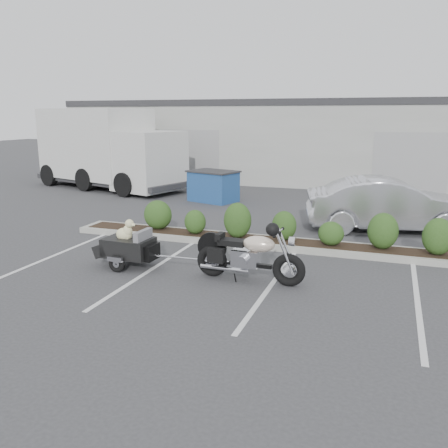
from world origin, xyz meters
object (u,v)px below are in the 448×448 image
(pet_trailer, at_px, (128,246))
(dumpster, at_px, (213,186))
(motorcycle, at_px, (249,256))
(sedan, at_px, (389,205))
(delivery_truck, at_px, (108,150))

(pet_trailer, xyz_separation_m, dumpster, (-1.10, 8.25, 0.14))
(pet_trailer, relative_size, dumpster, 0.87)
(motorcycle, relative_size, sedan, 0.49)
(pet_trailer, bearing_deg, delivery_truck, 126.64)
(motorcycle, xyz_separation_m, sedan, (2.60, 5.44, 0.24))
(motorcycle, xyz_separation_m, pet_trailer, (-2.78, 0.02, -0.07))
(pet_trailer, xyz_separation_m, sedan, (5.38, 5.42, 0.31))
(motorcycle, bearing_deg, delivery_truck, 136.15)
(pet_trailer, height_order, dumpster, dumpster)
(motorcycle, bearing_deg, sedan, 66.52)
(dumpster, bearing_deg, sedan, -5.59)
(dumpster, relative_size, delivery_truck, 0.26)
(pet_trailer, relative_size, delivery_truck, 0.22)
(motorcycle, height_order, dumpster, motorcycle)
(motorcycle, xyz_separation_m, dumpster, (-3.88, 8.27, 0.08))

